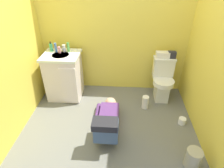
# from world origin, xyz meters

# --- Properties ---
(ground_plane) EXTENTS (3.04, 2.98, 0.04)m
(ground_plane) POSITION_xyz_m (0.00, 0.00, -0.02)
(ground_plane) COLOR slate
(wall_back) EXTENTS (2.70, 0.08, 2.40)m
(wall_back) POSITION_xyz_m (0.00, 1.03, 1.20)
(wall_back) COLOR #E1C945
(wall_back) RESTS_ON ground_plane
(wall_left) EXTENTS (0.08, 1.98, 2.40)m
(wall_left) POSITION_xyz_m (-1.31, 0.00, 1.20)
(wall_left) COLOR #E1C945
(wall_left) RESTS_ON ground_plane
(wall_right) EXTENTS (0.08, 1.98, 2.40)m
(wall_right) POSITION_xyz_m (1.31, 0.00, 1.20)
(wall_right) COLOR #E1C945
(wall_right) RESTS_ON ground_plane
(toilet) EXTENTS (0.36, 0.46, 0.75)m
(toilet) POSITION_xyz_m (0.87, 0.70, 0.37)
(toilet) COLOR silver
(toilet) RESTS_ON ground_plane
(vanity_cabinet) EXTENTS (0.60, 0.53, 0.82)m
(vanity_cabinet) POSITION_xyz_m (-0.84, 0.64, 0.42)
(vanity_cabinet) COLOR silver
(vanity_cabinet) RESTS_ON ground_plane
(faucet) EXTENTS (0.02, 0.02, 0.10)m
(faucet) POSITION_xyz_m (-0.84, 0.79, 0.87)
(faucet) COLOR silver
(faucet) RESTS_ON vanity_cabinet
(person_plumber) EXTENTS (0.39, 1.06, 0.52)m
(person_plumber) POSITION_xyz_m (-0.01, -0.18, 0.18)
(person_plumber) COLOR #512D6B
(person_plumber) RESTS_ON ground_plane
(tissue_box) EXTENTS (0.22, 0.11, 0.10)m
(tissue_box) POSITION_xyz_m (0.83, 0.79, 0.80)
(tissue_box) COLOR silver
(tissue_box) RESTS_ON toilet
(toiletry_bag) EXTENTS (0.12, 0.09, 0.11)m
(toiletry_bag) POSITION_xyz_m (0.98, 0.79, 0.81)
(toiletry_bag) COLOR #26262D
(toiletry_bag) RESTS_ON toilet
(soap_dispenser) EXTENTS (0.06, 0.06, 0.17)m
(soap_dispenser) POSITION_xyz_m (-1.03, 0.77, 0.89)
(soap_dispenser) COLOR #3F9A5E
(soap_dispenser) RESTS_ON vanity_cabinet
(bottle_blue) EXTENTS (0.04, 0.04, 0.16)m
(bottle_blue) POSITION_xyz_m (-0.94, 0.73, 0.90)
(bottle_blue) COLOR #466CB6
(bottle_blue) RESTS_ON vanity_cabinet
(bottle_pink) EXTENTS (0.05, 0.05, 0.11)m
(bottle_pink) POSITION_xyz_m (-0.88, 0.70, 0.87)
(bottle_pink) COLOR pink
(bottle_pink) RESTS_ON vanity_cabinet
(bottle_clear) EXTENTS (0.05, 0.05, 0.12)m
(bottle_clear) POSITION_xyz_m (-0.81, 0.75, 0.88)
(bottle_clear) COLOR silver
(bottle_clear) RESTS_ON vanity_cabinet
(bottle_green) EXTENTS (0.04, 0.04, 0.16)m
(bottle_green) POSITION_xyz_m (-0.74, 0.76, 0.90)
(bottle_green) COLOR #4E9A49
(bottle_green) RESTS_ON vanity_cabinet
(trash_can) EXTENTS (0.19, 0.19, 0.26)m
(trash_can) POSITION_xyz_m (1.05, -0.69, 0.13)
(trash_can) COLOR #A19C84
(trash_can) RESTS_ON ground_plane
(paper_towel_roll) EXTENTS (0.11, 0.11, 0.23)m
(paper_towel_roll) POSITION_xyz_m (0.57, 0.38, 0.11)
(paper_towel_roll) COLOR white
(paper_towel_roll) RESTS_ON ground_plane
(toilet_paper_roll) EXTENTS (0.11, 0.11, 0.10)m
(toilet_paper_roll) POSITION_xyz_m (1.11, 0.03, 0.05)
(toilet_paper_roll) COLOR white
(toilet_paper_roll) RESTS_ON ground_plane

